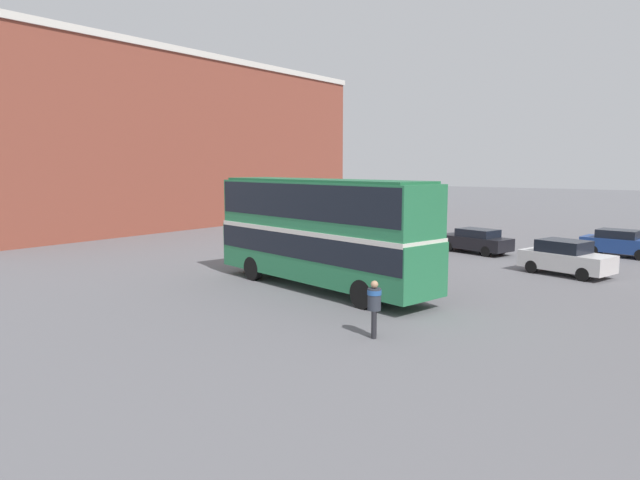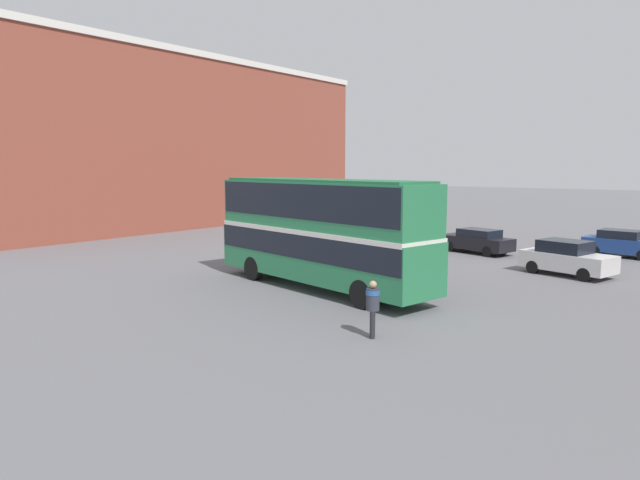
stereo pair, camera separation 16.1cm
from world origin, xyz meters
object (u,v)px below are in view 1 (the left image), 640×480
at_px(double_decker_bus, 320,226).
at_px(parked_car_side_street, 476,241).
at_px(pedestrian_foreground, 374,303).
at_px(parked_car_kerb_near, 620,243).
at_px(parked_car_kerb_far, 566,258).

relative_size(double_decker_bus, parked_car_side_street, 2.51).
relative_size(pedestrian_foreground, parked_car_kerb_near, 0.42).
bearing_deg(parked_car_side_street, double_decker_bus, 98.48).
distance_m(parked_car_kerb_far, parked_car_side_street, 7.44).
height_order(parked_car_kerb_far, parked_car_side_street, parked_car_kerb_far).
distance_m(double_decker_bus, parked_car_kerb_far, 12.40).
bearing_deg(double_decker_bus, parked_car_kerb_far, 63.55).
xyz_separation_m(double_decker_bus, pedestrian_foreground, (5.55, -4.60, -1.60)).
xyz_separation_m(pedestrian_foreground, parked_car_kerb_near, (3.07, 22.13, -0.29)).
height_order(double_decker_bus, parked_car_side_street, double_decker_bus).
distance_m(parked_car_kerb_near, parked_car_kerb_far, 7.96).
xyz_separation_m(pedestrian_foreground, parked_car_kerb_far, (2.02, 14.24, -0.25)).
bearing_deg(pedestrian_foreground, parked_car_kerb_near, -128.09).
xyz_separation_m(double_decker_bus, parked_car_side_street, (1.38, 13.78, -1.94)).
bearing_deg(parked_car_kerb_near, pedestrian_foreground, -92.26).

